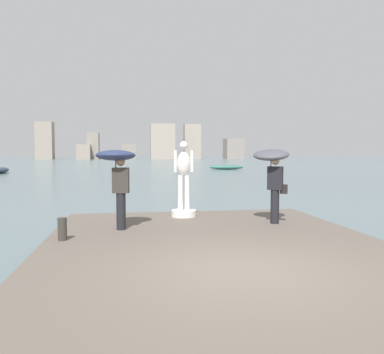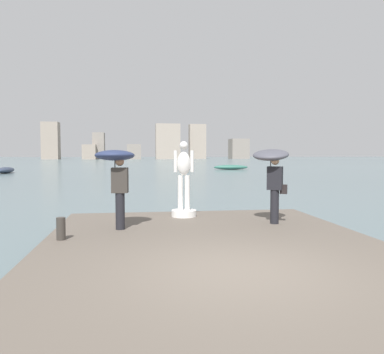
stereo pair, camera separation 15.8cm
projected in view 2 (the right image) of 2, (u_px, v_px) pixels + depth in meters
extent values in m
plane|color=slate|center=(150.00, 172.00, 45.74)|extent=(400.00, 400.00, 0.00)
cube|color=#60564C|center=(216.00, 255.00, 7.84)|extent=(7.02, 9.33, 0.40)
cylinder|color=white|center=(184.00, 213.00, 11.43)|extent=(0.72, 0.72, 0.18)
cylinder|color=white|center=(180.00, 193.00, 11.38)|extent=(0.15, 0.15, 1.00)
cylinder|color=white|center=(187.00, 193.00, 11.41)|extent=(0.15, 0.15, 1.00)
ellipsoid|color=white|center=(184.00, 164.00, 11.34)|extent=(0.38, 0.26, 0.68)
sphere|color=white|center=(184.00, 145.00, 11.31)|extent=(0.24, 0.24, 0.24)
cylinder|color=white|center=(175.00, 161.00, 11.31)|extent=(0.10, 0.10, 0.62)
cylinder|color=white|center=(192.00, 161.00, 11.37)|extent=(0.10, 0.10, 0.62)
cylinder|color=black|center=(120.00, 211.00, 9.47)|extent=(0.22, 0.22, 0.88)
cube|color=#38332D|center=(120.00, 180.00, 9.42)|extent=(0.41, 0.29, 0.60)
sphere|color=#A87A5B|center=(120.00, 162.00, 9.39)|extent=(0.21, 0.21, 0.21)
cylinder|color=#262626|center=(115.00, 168.00, 9.44)|extent=(0.02, 0.02, 0.48)
ellipsoid|color=navy|center=(115.00, 155.00, 9.42)|extent=(1.05, 1.06, 0.28)
cylinder|color=black|center=(275.00, 207.00, 10.24)|extent=(0.22, 0.22, 0.88)
cube|color=black|center=(275.00, 178.00, 10.20)|extent=(0.45, 0.40, 0.60)
sphere|color=tan|center=(275.00, 161.00, 10.17)|extent=(0.21, 0.21, 0.21)
cylinder|color=#262626|center=(271.00, 167.00, 10.26)|extent=(0.02, 0.02, 0.48)
ellipsoid|color=#4C4C56|center=(271.00, 155.00, 10.24)|extent=(1.27, 1.28, 0.42)
cube|color=black|center=(284.00, 189.00, 10.15)|extent=(0.21, 0.18, 0.24)
cylinder|color=#38332D|center=(61.00, 229.00, 8.32)|extent=(0.19, 0.19, 0.48)
ellipsoid|color=#336B5B|center=(231.00, 167.00, 53.97)|extent=(4.78, 1.80, 0.63)
ellipsoid|color=#2D384C|center=(6.00, 170.00, 44.04)|extent=(1.46, 3.99, 0.67)
cube|color=gray|center=(51.00, 141.00, 146.98)|extent=(6.01, 5.60, 13.72)
cube|color=gray|center=(89.00, 152.00, 146.62)|extent=(4.89, 4.76, 5.43)
cube|color=gray|center=(99.00, 146.00, 150.83)|extent=(4.32, 5.62, 10.03)
cube|color=gray|center=(134.00, 152.00, 149.83)|extent=(5.19, 7.27, 5.58)
cube|color=#A89989|center=(168.00, 142.00, 149.32)|extent=(9.08, 5.45, 13.21)
cube|color=#A89989|center=(197.00, 142.00, 157.54)|extent=(6.43, 4.92, 13.65)
cube|color=gray|center=(239.00, 149.00, 160.04)|extent=(7.00, 7.64, 7.99)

